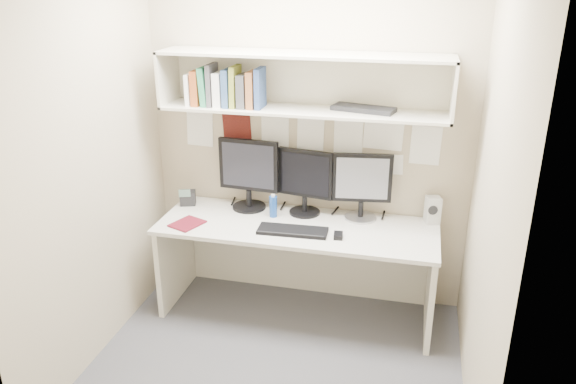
% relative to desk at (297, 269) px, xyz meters
% --- Properties ---
extents(floor, '(2.40, 2.00, 0.01)m').
position_rel_desk_xyz_m(floor, '(0.00, -0.65, -0.37)').
color(floor, '#454449').
rests_on(floor, ground).
extents(wall_back, '(2.40, 0.02, 2.60)m').
position_rel_desk_xyz_m(wall_back, '(0.00, 0.35, 0.93)').
color(wall_back, tan).
rests_on(wall_back, ground).
extents(wall_front, '(2.40, 0.02, 2.60)m').
position_rel_desk_xyz_m(wall_front, '(0.00, -1.65, 0.93)').
color(wall_front, tan).
rests_on(wall_front, ground).
extents(wall_left, '(0.02, 2.00, 2.60)m').
position_rel_desk_xyz_m(wall_left, '(-1.20, -0.65, 0.93)').
color(wall_left, tan).
rests_on(wall_left, ground).
extents(wall_right, '(0.02, 2.00, 2.60)m').
position_rel_desk_xyz_m(wall_right, '(1.20, -0.65, 0.93)').
color(wall_right, tan).
rests_on(wall_right, ground).
extents(desk, '(2.00, 0.70, 0.73)m').
position_rel_desk_xyz_m(desk, '(0.00, 0.00, 0.00)').
color(desk, beige).
rests_on(desk, floor).
extents(overhead_hutch, '(2.00, 0.38, 0.40)m').
position_rel_desk_xyz_m(overhead_hutch, '(0.00, 0.21, 1.35)').
color(overhead_hutch, beige).
rests_on(overhead_hutch, wall_back).
extents(pinned_papers, '(1.92, 0.01, 0.48)m').
position_rel_desk_xyz_m(pinned_papers, '(0.00, 0.34, 0.88)').
color(pinned_papers, white).
rests_on(pinned_papers, wall_back).
extents(monitor_left, '(0.47, 0.26, 0.54)m').
position_rel_desk_xyz_m(monitor_left, '(-0.43, 0.22, 0.65)').
color(monitor_left, black).
rests_on(monitor_left, desk).
extents(monitor_center, '(0.42, 0.23, 0.49)m').
position_rel_desk_xyz_m(monitor_center, '(0.01, 0.22, 0.63)').
color(monitor_center, black).
rests_on(monitor_center, desk).
extents(monitor_right, '(0.43, 0.23, 0.49)m').
position_rel_desk_xyz_m(monitor_right, '(0.43, 0.22, 0.63)').
color(monitor_right, '#A5A5AA').
rests_on(monitor_right, desk).
extents(keyboard, '(0.49, 0.20, 0.02)m').
position_rel_desk_xyz_m(keyboard, '(-0.00, -0.14, 0.38)').
color(keyboard, black).
rests_on(keyboard, desk).
extents(mouse, '(0.07, 0.10, 0.03)m').
position_rel_desk_xyz_m(mouse, '(0.32, -0.15, 0.38)').
color(mouse, black).
rests_on(mouse, desk).
extents(speaker, '(0.12, 0.13, 0.20)m').
position_rel_desk_xyz_m(speaker, '(0.94, 0.26, 0.46)').
color(speaker, '#BBBCB7').
rests_on(speaker, desk).
extents(blue_bottle, '(0.06, 0.06, 0.18)m').
position_rel_desk_xyz_m(blue_bottle, '(-0.20, 0.09, 0.45)').
color(blue_bottle, '#153F95').
rests_on(blue_bottle, desk).
extents(maroon_notebook, '(0.25, 0.28, 0.01)m').
position_rel_desk_xyz_m(maroon_notebook, '(-0.77, -0.19, 0.37)').
color(maroon_notebook, '#5A0F1B').
rests_on(maroon_notebook, desk).
extents(desk_phone, '(0.14, 0.14, 0.14)m').
position_rel_desk_xyz_m(desk_phone, '(-0.91, 0.17, 0.42)').
color(desk_phone, black).
rests_on(desk_phone, desk).
extents(book_stack, '(0.55, 0.18, 0.29)m').
position_rel_desk_xyz_m(book_stack, '(-0.54, 0.12, 1.30)').
color(book_stack, white).
rests_on(book_stack, overhead_hutch).
extents(hutch_tray, '(0.45, 0.26, 0.03)m').
position_rel_desk_xyz_m(hutch_tray, '(0.41, 0.19, 1.19)').
color(hutch_tray, black).
rests_on(hutch_tray, overhead_hutch).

